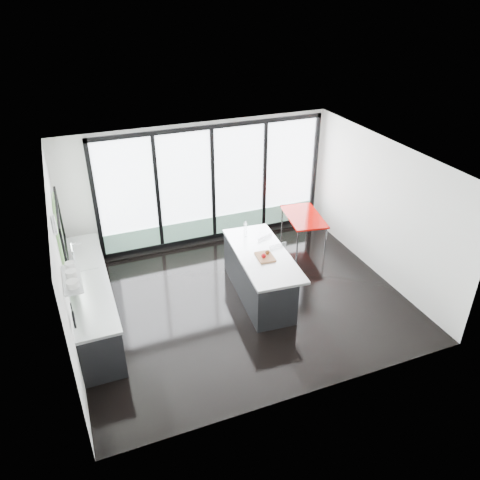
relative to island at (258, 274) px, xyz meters
name	(u,v)px	position (x,y,z in m)	size (l,w,h in m)	color
floor	(241,300)	(-0.38, -0.07, -0.47)	(6.00, 5.00, 0.00)	black
ceiling	(241,161)	(-0.38, -0.07, 2.33)	(6.00, 5.00, 0.00)	white
wall_back	(212,189)	(-0.11, 2.40, 0.81)	(6.00, 0.09, 2.80)	silver
wall_front	(310,321)	(-0.38, -2.57, 0.93)	(6.00, 0.00, 2.80)	silver
wall_left	(62,253)	(-3.36, 0.20, 1.10)	(0.26, 5.00, 2.80)	silver
wall_right	(382,209)	(2.62, -0.07, 0.93)	(0.00, 5.00, 2.80)	silver
counter_cabinets	(91,300)	(-3.05, 0.33, 0.00)	(0.69, 3.24, 1.36)	black
island	(258,274)	(0.00, 0.00, 0.00)	(1.12, 2.31, 1.19)	black
bar_stool_near	(281,274)	(0.47, -0.05, -0.09)	(0.47, 0.47, 0.75)	silver
bar_stool_far	(270,265)	(0.40, 0.35, -0.09)	(0.47, 0.47, 0.75)	silver
red_table	(303,229)	(1.76, 1.48, -0.11)	(0.75, 1.31, 0.70)	#A00904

